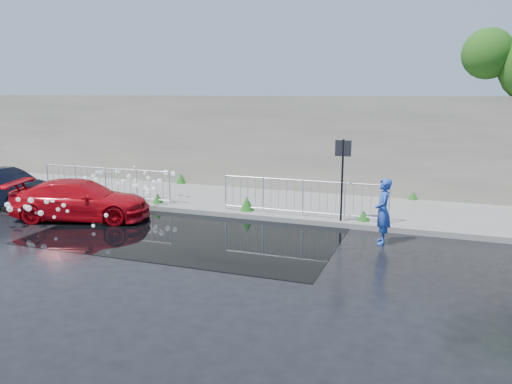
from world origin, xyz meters
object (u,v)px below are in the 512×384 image
Objects in this scene: sign_post at (343,167)px; person at (383,211)px; red_car at (81,200)px; dark_car at (3,188)px.

sign_post is 2.01m from person.
sign_post reaches higher than red_car.
sign_post is at bearing -144.40° from person.
sign_post is at bearing -83.00° from dark_car.
person is (8.82, 0.61, 0.24)m from red_car.
red_car is 3.58m from dark_car.
dark_car is at bearing -172.76° from sign_post.
sign_post is at bearing -91.81° from red_car.
person is at bearing -89.59° from dark_car.
person is (1.28, -1.27, -0.88)m from sign_post.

